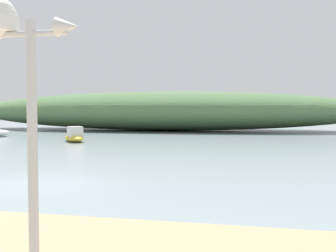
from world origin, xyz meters
TOP-DOWN VIEW (x-y plane):
  - ground_plane at (0.00, 0.00)m, footprint 120.00×120.00m
  - distant_hill at (-2.72, 30.62)m, footprint 45.83×11.35m
  - mast_structure at (3.62, -6.28)m, footprint 1.34×0.55m
  - motorboat_east_reach at (-5.50, 14.56)m, footprint 2.82×3.18m

SIDE VIEW (x-z plane):
  - ground_plane at x=0.00m, z-range 0.00..0.00m
  - motorboat_east_reach at x=-5.50m, z-range -0.15..0.94m
  - distant_hill at x=-2.72m, z-range 0.00..4.29m
  - mast_structure at x=3.62m, z-range 1.34..4.79m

